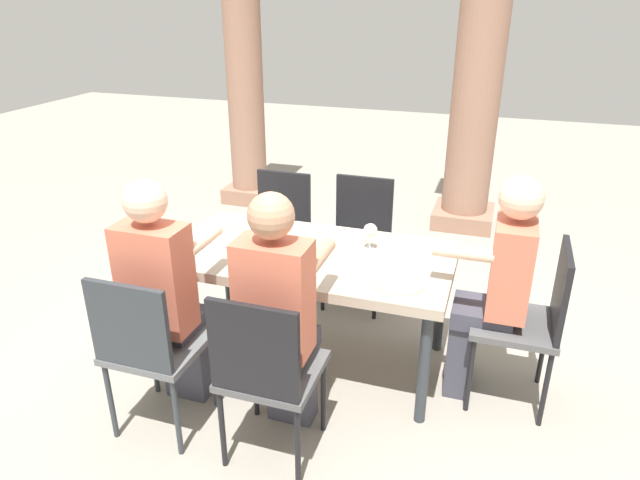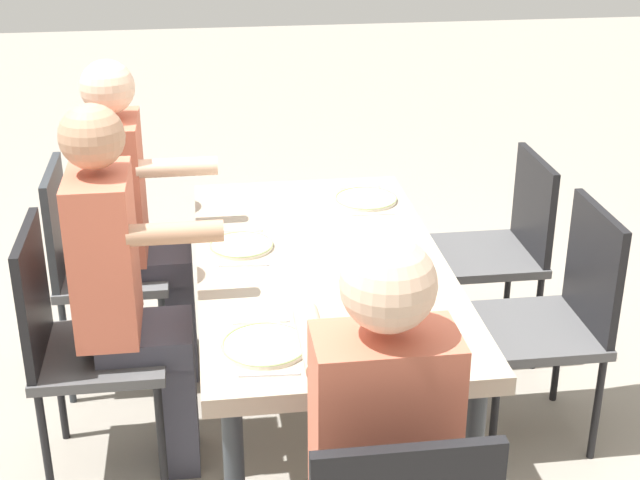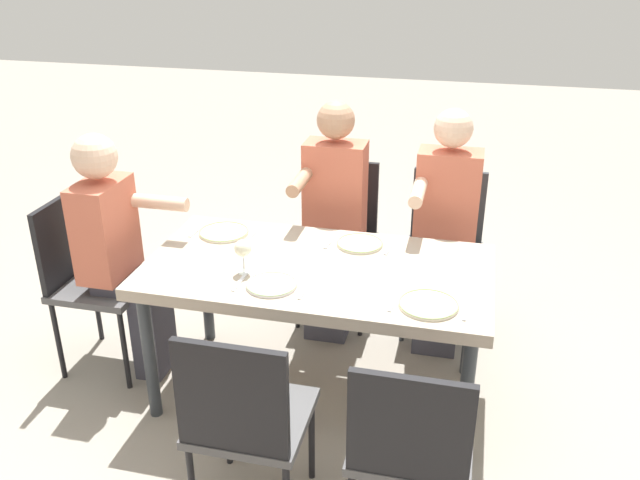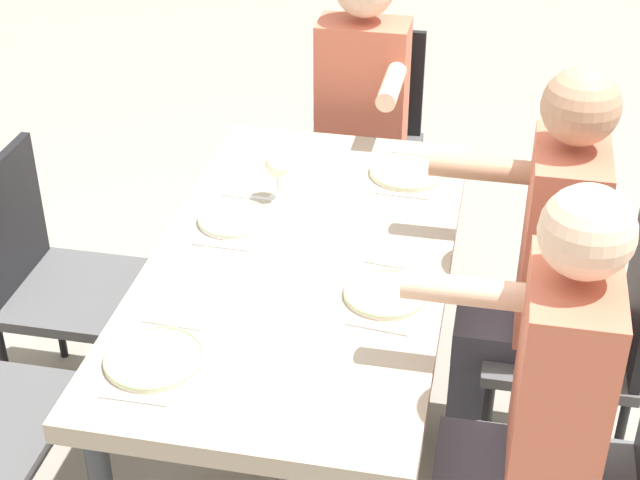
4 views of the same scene
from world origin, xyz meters
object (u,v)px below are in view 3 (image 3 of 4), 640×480
object	(u,v)px
wine_glass_2	(243,249)
diner_man_white	(444,225)
diner_woman_green	(332,214)
diner_guest_third	(119,249)
plate_1	(360,243)
plate_0	(428,304)
dining_table	(317,278)
chair_head_east	(88,272)
chair_west_south	(445,240)
chair_west_north	(411,442)
plate_3	(224,232)
chair_mid_north	(245,416)
plate_2	(271,285)
chair_mid_south	(339,230)

from	to	relation	value
wine_glass_2	diner_man_white	bearing A→B (deg)	-136.75
diner_woman_green	wine_glass_2	distance (m)	0.85
diner_guest_third	plate_1	xyz separation A→B (m)	(-1.19, -0.27, 0.04)
diner_man_white	plate_0	bearing A→B (deg)	89.79
dining_table	chair_head_east	world-z (taller)	chair_head_east
dining_table	chair_west_south	bearing A→B (deg)	-122.82
dining_table	diner_guest_third	distance (m)	1.03
chair_west_south	plate_0	bearing A→B (deg)	89.68
chair_west_north	plate_0	world-z (taller)	chair_west_north
wine_glass_2	plate_3	xyz separation A→B (m)	(0.25, -0.38, -0.11)
diner_guest_third	plate_0	xyz separation A→B (m)	(-1.58, 0.26, 0.04)
dining_table	chair_mid_north	distance (m)	0.87
plate_0	plate_1	world-z (taller)	same
diner_man_white	plate_1	size ratio (longest dim) A/B	5.82
chair_mid_north	plate_3	size ratio (longest dim) A/B	3.54
dining_table	diner_man_white	distance (m)	0.86
plate_0	chair_head_east	bearing A→B (deg)	-8.19
diner_woman_green	plate_2	xyz separation A→B (m)	(0.07, 0.91, 0.02)
chair_head_east	plate_1	bearing A→B (deg)	-169.00
chair_mid_north	diner_woman_green	distance (m)	1.53
plate_0	chair_west_north	bearing A→B (deg)	90.60
diner_guest_third	chair_mid_north	bearing A→B (deg)	138.21
plate_0	wine_glass_2	world-z (taller)	wine_glass_2
chair_west_south	dining_table	bearing A→B (deg)	57.18
chair_head_east	dining_table	bearing A→B (deg)	180.00
chair_head_east	wine_glass_2	bearing A→B (deg)	171.18
diner_man_white	plate_1	world-z (taller)	diner_man_white
chair_west_north	chair_west_south	world-z (taller)	chair_west_south
diner_man_white	plate_2	xyz separation A→B (m)	(0.70, 0.91, 0.03)
plate_2	dining_table	bearing A→B (deg)	-121.85
chair_mid_south	dining_table	bearing A→B (deg)	95.00
diner_woman_green	diner_guest_third	size ratio (longest dim) A/B	1.03
plate_1	wine_glass_2	world-z (taller)	wine_glass_2
dining_table	plate_1	bearing A→B (deg)	-119.54
diner_man_white	plate_0	size ratio (longest dim) A/B	5.31
chair_west_north	chair_mid_north	world-z (taller)	chair_mid_north
chair_west_north	plate_0	xyz separation A→B (m)	(0.01, -0.59, 0.23)
diner_woman_green	plate_2	size ratio (longest dim) A/B	5.91
chair_west_north	plate_0	size ratio (longest dim) A/B	3.50
diner_man_white	plate_3	size ratio (longest dim) A/B	5.24
dining_table	diner_guest_third	world-z (taller)	diner_guest_third
chair_west_south	chair_mid_south	size ratio (longest dim) A/B	0.99
chair_mid_north	chair_mid_south	bearing A→B (deg)	-90.00
chair_west_north	diner_guest_third	world-z (taller)	diner_guest_third
chair_mid_north	chair_mid_south	world-z (taller)	chair_mid_south
dining_table	plate_2	bearing A→B (deg)	58.15
chair_west_north	plate_3	xyz separation A→B (m)	(1.11, -1.09, 0.23)
chair_west_south	chair_mid_north	world-z (taller)	chair_west_south
diner_guest_third	plate_3	distance (m)	0.53
chair_mid_south	wine_glass_2	distance (m)	1.07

